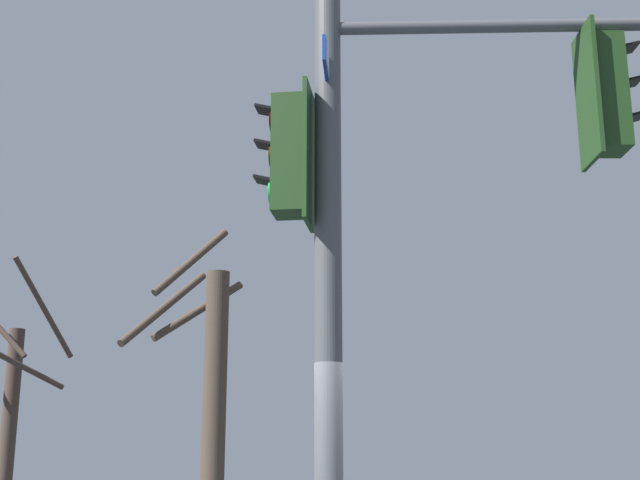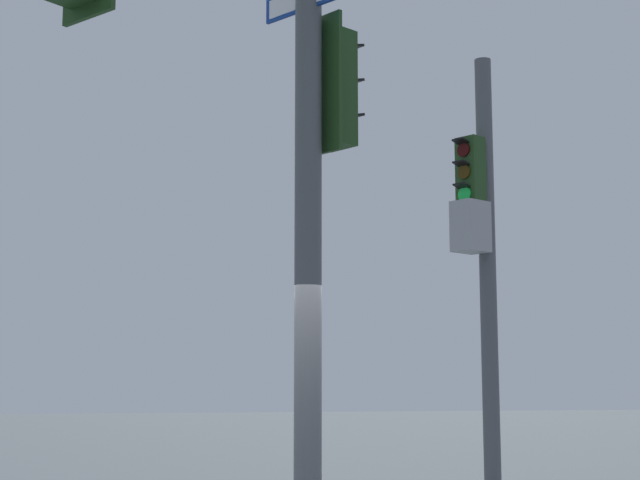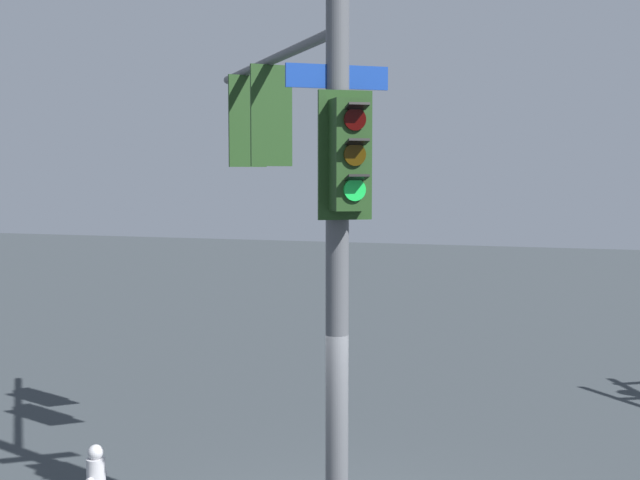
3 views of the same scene
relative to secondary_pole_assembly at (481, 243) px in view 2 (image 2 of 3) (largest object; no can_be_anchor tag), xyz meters
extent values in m
cylinder|color=#4C4F54|center=(3.57, 5.39, 0.69)|extent=(0.24, 0.24, 8.79)
cube|color=#1E3D19|center=(3.30, 5.18, 0.66)|extent=(0.45, 0.46, 1.10)
cube|color=#1E3D19|center=(3.44, 5.27, 0.66)|extent=(0.33, 0.49, 1.30)
cylinder|color=#2F0403|center=(3.16, 5.09, 1.00)|extent=(0.14, 0.20, 0.22)
cube|color=black|center=(3.10, 5.05, 1.12)|extent=(0.25, 0.26, 0.06)
cylinder|color=#352504|center=(3.16, 5.09, 0.66)|extent=(0.14, 0.20, 0.22)
cube|color=black|center=(3.10, 5.05, 0.78)|extent=(0.25, 0.26, 0.06)
cylinder|color=#19D147|center=(3.16, 5.09, 0.32)|extent=(0.14, 0.20, 0.22)
cube|color=black|center=(3.10, 5.05, 0.44)|extent=(0.25, 0.26, 0.06)
cylinder|color=#4C4F54|center=(-0.13, -0.07, -0.40)|extent=(0.25, 0.25, 6.61)
cube|color=#99999E|center=(0.20, 0.12, 0.23)|extent=(0.63, 0.60, 0.77)
cube|color=#1E3D19|center=(0.17, 0.10, 1.05)|extent=(0.45, 0.47, 1.10)
cylinder|color=#2F0403|center=(0.31, 0.19, 1.39)|extent=(0.15, 0.20, 0.22)
cube|color=black|center=(0.37, 0.24, 1.51)|extent=(0.25, 0.26, 0.06)
cylinder|color=#352504|center=(0.31, 0.19, 1.05)|extent=(0.15, 0.20, 0.22)
cube|color=black|center=(0.37, 0.24, 1.17)|extent=(0.25, 0.26, 0.06)
cylinder|color=#19D147|center=(0.31, 0.19, 0.71)|extent=(0.15, 0.20, 0.22)
cube|color=black|center=(0.37, 0.24, 0.83)|extent=(0.25, 0.26, 0.06)
camera|label=1|loc=(8.19, -0.27, -2.00)|focal=48.20mm
camera|label=2|loc=(5.00, 13.72, -2.01)|focal=54.21mm
camera|label=3|loc=(-4.54, 2.95, 0.47)|focal=46.13mm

